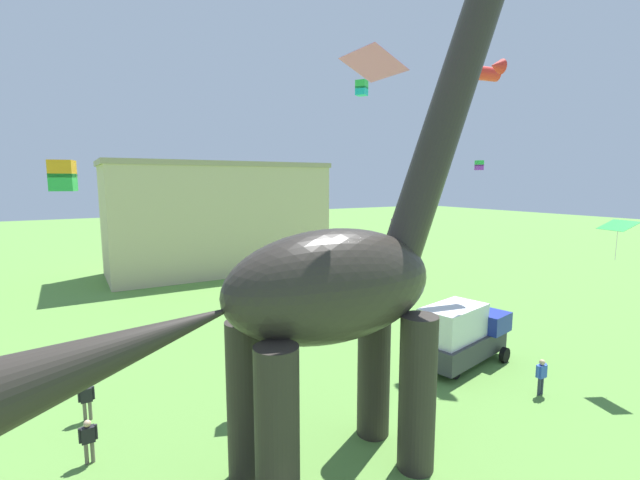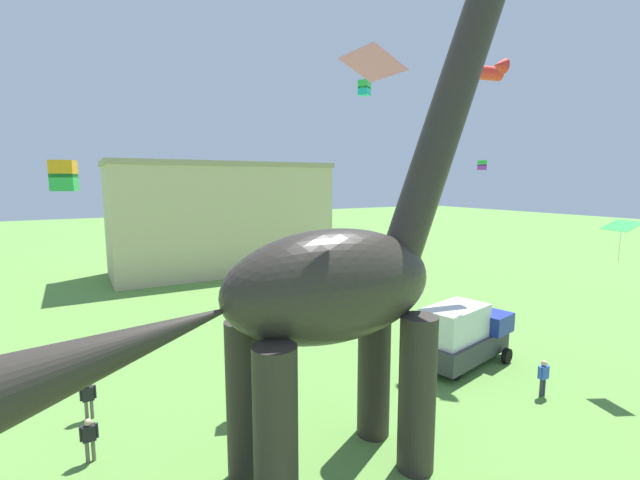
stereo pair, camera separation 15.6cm
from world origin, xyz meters
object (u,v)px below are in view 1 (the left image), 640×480
Objects in this scene: kite_mid_right at (618,226)px; kite_drifting at (394,222)px; kite_high_left at (362,88)px; kite_apex at (481,71)px; parked_box_truck at (462,333)px; person_near_flyer at (87,397)px; kite_trailing at (63,176)px; kite_mid_left at (479,165)px; kite_far_left at (274,260)px; kite_mid_center at (373,64)px; dinosaur_sculpture at (332,286)px; person_far_spectator at (88,437)px; person_vendor_side at (541,373)px.

kite_drifting is at bearing 81.00° from kite_mid_right.
kite_high_left is 0.38× the size of kite_apex.
kite_high_left is 12.46m from kite_drifting.
parked_box_truck is 17.51m from person_near_flyer.
kite_mid_left is at bearing 11.04° from kite_trailing.
kite_high_left is (12.51, 11.12, 10.37)m from kite_far_left.
kite_mid_right reaches higher than person_near_flyer.
kite_mid_center is 0.91× the size of kite_mid_right.
kite_high_left is at bearing 98.39° from kite_mid_right.
kite_far_left is at bearing 10.58° from kite_trailing.
kite_apex is (-1.57, 7.13, 8.33)m from kite_mid_right.
kite_mid_left is (6.96, 5.16, 8.89)m from parked_box_truck.
kite_high_left is at bearing 38.86° from dinosaur_sculpture.
person_far_spectator is 0.88× the size of kite_mid_center.
kite_apex reaches higher than kite_far_left.
kite_apex is at bearing -142.61° from kite_mid_left.
dinosaur_sculpture is 8.77m from kite_trailing.
kite_mid_left reaches higher than person_near_flyer.
kite_trailing is at bearing -173.79° from kite_apex.
dinosaur_sculpture is at bearing -171.57° from parked_box_truck.
parked_box_truck reaches higher than person_vendor_side.
dinosaur_sculpture is 25.18× the size of kite_drifting.
kite_drifting is (18.89, 19.37, -0.54)m from dinosaur_sculpture.
person_far_spectator is at bearing -150.08° from kite_drifting.
person_vendor_side is 1.77× the size of kite_trailing.
kite_apex is (14.17, 6.55, 9.43)m from dinosaur_sculpture.
kite_trailing is (-20.06, -12.53, -6.88)m from kite_high_left.
person_near_flyer is 25.91m from kite_mid_left.
kite_mid_center is 1.90× the size of kite_trailing.
person_far_spectator is at bearing -148.54° from kite_high_left.
kite_mid_right is (-1.62, -9.57, -3.16)m from kite_mid_left.
kite_apex is (-4.72, -12.81, 9.97)m from kite_drifting.
parked_box_truck is 4.19m from person_vendor_side.
parked_box_truck is at bearing 140.46° from kite_mid_right.
kite_apex is (13.25, 7.24, 2.94)m from kite_mid_center.
dinosaur_sculpture reaches higher than person_vendor_side.
parked_box_truck is (10.40, 3.83, -4.64)m from dinosaur_sculpture.
kite_far_left is (-9.73, 1.84, 4.50)m from parked_box_truck.
kite_mid_center is at bearing -20.23° from person_far_spectator.
kite_drifting is (18.23, 13.69, -0.40)m from kite_far_left.
dinosaur_sculpture is at bearing -152.61° from kite_mid_left.
kite_high_left is 10.32m from kite_apex.
kite_trailing is (-0.14, -0.35, 8.70)m from person_far_spectator.
person_far_spectator is 1.40× the size of kite_high_left.
parked_box_truck reaches higher than person_far_spectator.
person_vendor_side is at bearing 122.28° from person_near_flyer.
person_near_flyer is at bearing 159.89° from kite_mid_right.
person_far_spectator is 0.53× the size of kite_apex.
kite_trailing is (-7.81, 4.95, -3.13)m from kite_mid_center.
kite_trailing reaches higher than person_vendor_side.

